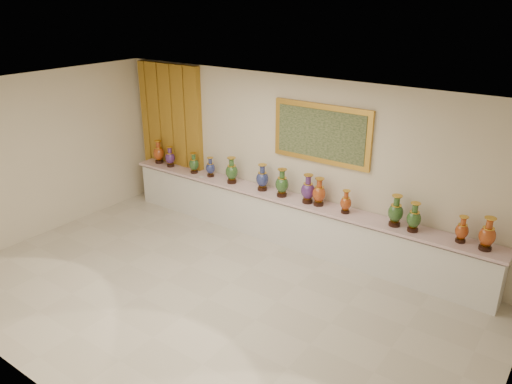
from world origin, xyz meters
TOP-DOWN VIEW (x-y plane):
  - ground at (0.00, 0.00)m, footprint 8.00×8.00m
  - room at (-2.47, 2.44)m, footprint 8.00×8.00m
  - counter at (0.00, 2.27)m, footprint 7.28×0.48m
  - vase_0 at (-3.28, 2.26)m, footprint 0.24×0.24m
  - vase_1 at (-2.92, 2.23)m, footprint 0.26×0.26m
  - vase_2 at (-2.24, 2.22)m, footprint 0.25×0.25m
  - vase_3 at (-1.84, 2.26)m, footprint 0.20×0.20m
  - vase_4 at (-1.28, 2.23)m, footprint 0.30×0.30m
  - vase_5 at (-0.59, 2.26)m, footprint 0.30×0.30m
  - vase_6 at (-0.14, 2.22)m, footprint 0.30×0.30m
  - vase_7 at (0.38, 2.23)m, footprint 0.31×0.31m
  - vase_8 at (0.59, 2.25)m, footprint 0.26×0.26m
  - vase_9 at (1.11, 2.23)m, footprint 0.24×0.24m
  - vase_10 at (1.95, 2.24)m, footprint 0.31×0.31m
  - vase_11 at (2.24, 2.21)m, footprint 0.27×0.27m
  - vase_12 at (2.93, 2.27)m, footprint 0.20×0.20m
  - vase_13 at (3.28, 2.23)m, footprint 0.24×0.24m
  - label_card at (-1.97, 2.13)m, footprint 0.10×0.06m

SIDE VIEW (x-z plane):
  - ground at x=0.00m, z-range 0.00..0.00m
  - counter at x=0.00m, z-range -0.01..0.89m
  - label_card at x=-1.97m, z-range 0.90..0.90m
  - vase_3 at x=-1.84m, z-range 0.88..1.27m
  - vase_9 at x=1.11m, z-range 0.88..1.28m
  - vase_12 at x=2.93m, z-range 0.88..1.29m
  - vase_2 at x=-2.24m, z-range 0.88..1.30m
  - vase_1 at x=-2.92m, z-range 0.88..1.31m
  - vase_11 at x=2.24m, z-range 0.88..1.34m
  - vase_0 at x=-3.28m, z-range 0.87..1.36m
  - vase_8 at x=0.59m, z-range 0.87..1.36m
  - vase_13 at x=3.28m, z-range 0.87..1.37m
  - vase_5 at x=-0.59m, z-range 0.87..1.37m
  - vase_10 at x=1.95m, z-range 0.87..1.38m
  - vase_4 at x=-1.28m, z-range 0.87..1.38m
  - vase_6 at x=-0.14m, z-range 0.87..1.38m
  - vase_7 at x=0.38m, z-range 0.87..1.39m
  - room at x=-2.47m, z-range -2.41..5.59m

